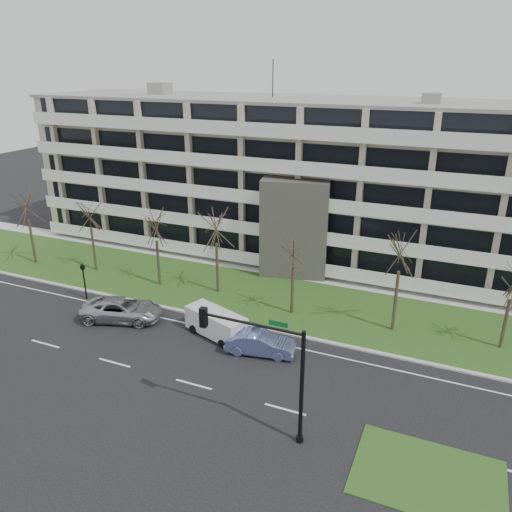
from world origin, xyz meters
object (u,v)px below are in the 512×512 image
at_px(blue_sedan, 260,343).
at_px(pedestrian_signal, 84,277).
at_px(silver_pickup, 122,309).
at_px(traffic_signal, 266,361).
at_px(white_van, 217,322).

bearing_deg(blue_sedan, pedestrian_signal, 72.67).
height_order(blue_sedan, pedestrian_signal, pedestrian_signal).
xyz_separation_m(silver_pickup, pedestrian_signal, (-5.01, 1.71, 1.17)).
bearing_deg(silver_pickup, traffic_signal, -133.15).
xyz_separation_m(silver_pickup, traffic_signal, (14.87, -7.22, 3.56)).
bearing_deg(silver_pickup, pedestrian_signal, 53.84).
height_order(blue_sedan, traffic_signal, traffic_signal).
relative_size(blue_sedan, white_van, 0.92).
height_order(silver_pickup, pedestrian_signal, pedestrian_signal).
distance_m(silver_pickup, traffic_signal, 16.91).
height_order(white_van, traffic_signal, traffic_signal).
relative_size(silver_pickup, traffic_signal, 0.90).
bearing_deg(traffic_signal, silver_pickup, 154.42).
distance_m(blue_sedan, pedestrian_signal, 16.79).
relative_size(blue_sedan, traffic_signal, 0.69).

